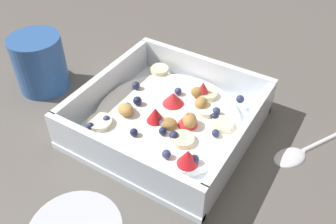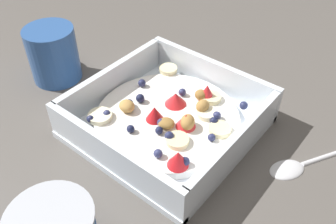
# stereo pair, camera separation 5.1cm
# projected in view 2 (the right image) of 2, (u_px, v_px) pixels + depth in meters

# --- Properties ---
(ground_plane) EXTENTS (2.40, 2.40, 0.00)m
(ground_plane) POSITION_uv_depth(u_px,v_px,m) (158.00, 123.00, 0.54)
(ground_plane) COLOR #56514C
(fruit_bowl) EXTENTS (0.23, 0.23, 0.06)m
(fruit_bowl) POSITION_uv_depth(u_px,v_px,m) (169.00, 118.00, 0.52)
(fruit_bowl) COLOR white
(fruit_bowl) RESTS_ON ground
(spoon) EXTENTS (0.10, 0.16, 0.01)m
(spoon) POSITION_uv_depth(u_px,v_px,m) (305.00, 162.00, 0.47)
(spoon) COLOR silver
(spoon) RESTS_ON ground
(coffee_mug) EXTENTS (0.10, 0.08, 0.09)m
(coffee_mug) POSITION_uv_depth(u_px,v_px,m) (53.00, 53.00, 0.60)
(coffee_mug) COLOR #2D5699
(coffee_mug) RESTS_ON ground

